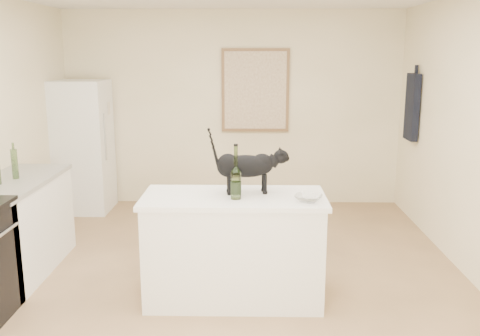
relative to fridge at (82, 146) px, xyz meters
The scene contains 16 objects.
floor 3.17m from the fridge, 50.31° to the right, with size 5.50×5.50×0.00m, color tan.
wall_back 2.04m from the fridge, 11.59° to the left, with size 4.50×4.50×0.00m, color #FEEBC4.
wall_front 5.48m from the fridge, 69.08° to the right, with size 4.50×4.50×0.00m, color #FEEBC4.
island_base 3.30m from the fridge, 51.20° to the right, with size 1.44×0.67×0.86m, color white.
island_top 3.27m from the fridge, 51.20° to the right, with size 1.50×0.70×0.04m, color white.
left_cabinets 2.09m from the fridge, 90.00° to the right, with size 0.60×1.40×0.86m, color white.
left_countertop 2.05m from the fridge, 90.00° to the right, with size 0.62×1.44×0.04m, color gray.
fridge is the anchor object (origin of this frame).
artwork_frame 2.39m from the fridge, ahead, with size 0.90×0.03×1.10m, color brown.
artwork_canvas 2.38m from the fridge, ahead, with size 0.82×0.00×1.02m, color beige.
hanging_garment 4.19m from the fridge, ahead, with size 0.08×0.34×0.80m, color black.
black_cat 3.28m from the fridge, 49.02° to the right, with size 0.59×0.18×0.41m, color black, non-canonical shape.
wine_bottle 3.37m from the fridge, 51.97° to the right, with size 0.08×0.08×0.39m, color #3B5F26.
glass_bowl 3.79m from the fridge, 45.80° to the right, with size 0.21×0.21×0.05m, color white.
fridge_paper 0.61m from the fridge, 16.01° to the left, with size 0.00×0.13×0.16m, color silver.
counter_bottle_cluster 2.11m from the fridge, 90.53° to the right, with size 0.12×0.29×0.28m.
Camera 1 is at (0.23, -4.35, 2.04)m, focal length 39.38 mm.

